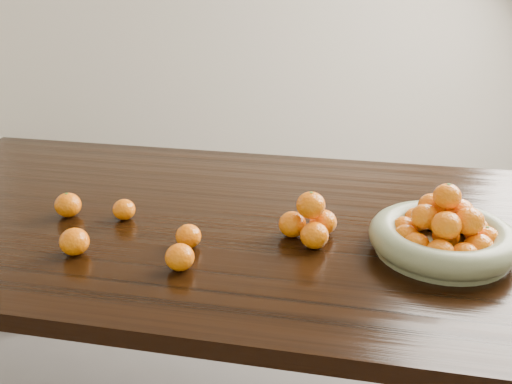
% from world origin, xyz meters
% --- Properties ---
extents(dining_table, '(2.00, 1.00, 0.75)m').
position_xyz_m(dining_table, '(0.00, 0.00, 0.66)').
color(dining_table, black).
rests_on(dining_table, ground).
extents(fruit_bowl, '(0.32, 0.32, 0.16)m').
position_xyz_m(fruit_bowl, '(0.48, -0.09, 0.79)').
color(fruit_bowl, '#737958').
rests_on(fruit_bowl, dining_table).
extents(orange_pyramid, '(0.13, 0.14, 0.12)m').
position_xyz_m(orange_pyramid, '(0.19, -0.08, 0.79)').
color(orange_pyramid, orange).
rests_on(orange_pyramid, dining_table).
extents(loose_orange_0, '(0.07, 0.07, 0.06)m').
position_xyz_m(loose_orange_0, '(-0.42, -0.08, 0.78)').
color(loose_orange_0, orange).
rests_on(loose_orange_0, dining_table).
extents(loose_orange_1, '(0.06, 0.06, 0.06)m').
position_xyz_m(loose_orange_1, '(-0.31, -0.26, 0.78)').
color(loose_orange_1, orange).
rests_on(loose_orange_1, dining_table).
extents(loose_orange_2, '(0.06, 0.06, 0.05)m').
position_xyz_m(loose_orange_2, '(-0.07, -0.18, 0.78)').
color(loose_orange_2, orange).
rests_on(loose_orange_2, dining_table).
extents(loose_orange_3, '(0.06, 0.06, 0.05)m').
position_xyz_m(loose_orange_3, '(-0.28, -0.07, 0.78)').
color(loose_orange_3, orange).
rests_on(loose_orange_3, dining_table).
extents(loose_orange_4, '(0.06, 0.06, 0.06)m').
position_xyz_m(loose_orange_4, '(-0.06, -0.28, 0.78)').
color(loose_orange_4, orange).
rests_on(loose_orange_4, dining_table).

